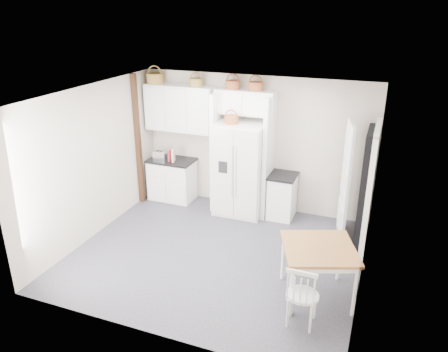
% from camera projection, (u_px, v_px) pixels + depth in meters
% --- Properties ---
extents(floor, '(4.50, 4.50, 0.00)m').
position_uv_depth(floor, '(216.00, 254.00, 7.13)').
color(floor, '#2B2B30').
rests_on(floor, ground).
extents(ceiling, '(4.50, 4.50, 0.00)m').
position_uv_depth(ceiling, '(215.00, 95.00, 6.17)').
color(ceiling, white).
rests_on(ceiling, wall_back).
extents(wall_back, '(4.50, 0.00, 4.50)m').
position_uv_depth(wall_back, '(255.00, 144.00, 8.39)').
color(wall_back, beige).
rests_on(wall_back, floor).
extents(wall_left, '(0.00, 4.00, 4.00)m').
position_uv_depth(wall_left, '(93.00, 162.00, 7.40)').
color(wall_left, beige).
rests_on(wall_left, floor).
extents(wall_right, '(0.00, 4.00, 4.00)m').
position_uv_depth(wall_right, '(370.00, 203.00, 5.90)').
color(wall_right, beige).
rests_on(wall_right, floor).
extents(refrigerator, '(0.92, 0.74, 1.79)m').
position_uv_depth(refrigerator, '(241.00, 169.00, 8.26)').
color(refrigerator, white).
rests_on(refrigerator, floor).
extents(base_cab_left, '(0.89, 0.56, 0.82)m').
position_uv_depth(base_cab_left, '(172.00, 180.00, 9.01)').
color(base_cab_left, white).
rests_on(base_cab_left, floor).
extents(base_cab_right, '(0.46, 0.56, 0.81)m').
position_uv_depth(base_cab_right, '(282.00, 197.00, 8.24)').
color(base_cab_right, white).
rests_on(base_cab_right, floor).
extents(dining_table, '(1.22, 1.22, 0.79)m').
position_uv_depth(dining_table, '(317.00, 272.00, 5.97)').
color(dining_table, brown).
rests_on(dining_table, floor).
extents(windsor_chair, '(0.42, 0.38, 0.85)m').
position_uv_depth(windsor_chair, '(303.00, 295.00, 5.44)').
color(windsor_chair, white).
rests_on(windsor_chair, floor).
extents(counter_left, '(0.93, 0.60, 0.04)m').
position_uv_depth(counter_left, '(171.00, 160.00, 8.85)').
color(counter_left, black).
rests_on(counter_left, base_cab_left).
extents(counter_right, '(0.50, 0.59, 0.04)m').
position_uv_depth(counter_right, '(283.00, 176.00, 8.08)').
color(counter_right, black).
rests_on(counter_right, base_cab_right).
extents(toaster, '(0.27, 0.18, 0.17)m').
position_uv_depth(toaster, '(160.00, 155.00, 8.83)').
color(toaster, silver).
rests_on(toaster, counter_left).
extents(cookbook_red, '(0.06, 0.16, 0.23)m').
position_uv_depth(cookbook_red, '(171.00, 156.00, 8.72)').
color(cookbook_red, '#A62531').
rests_on(cookbook_red, counter_left).
extents(cookbook_cream, '(0.08, 0.18, 0.26)m').
position_uv_depth(cookbook_cream, '(173.00, 155.00, 8.70)').
color(cookbook_cream, beige).
rests_on(cookbook_cream, counter_left).
extents(basket_upper_a, '(0.34, 0.34, 0.19)m').
position_uv_depth(basket_upper_a, '(155.00, 79.00, 8.49)').
color(basket_upper_a, olive).
rests_on(basket_upper_a, upper_cabinet).
extents(basket_upper_c, '(0.26, 0.26, 0.15)m').
position_uv_depth(basket_upper_c, '(196.00, 82.00, 8.20)').
color(basket_upper_c, olive).
rests_on(basket_upper_c, upper_cabinet).
extents(basket_bridge_a, '(0.28, 0.28, 0.15)m').
position_uv_depth(basket_bridge_a, '(233.00, 85.00, 7.96)').
color(basket_bridge_a, brown).
rests_on(basket_bridge_a, bridge_cabinet).
extents(basket_bridge_b, '(0.27, 0.27, 0.16)m').
position_uv_depth(basket_bridge_b, '(256.00, 86.00, 7.81)').
color(basket_bridge_b, brown).
rests_on(basket_bridge_b, bridge_cabinet).
extents(basket_fridge_a, '(0.26, 0.26, 0.14)m').
position_uv_depth(basket_fridge_a, '(231.00, 120.00, 7.87)').
color(basket_fridge_a, brown).
rests_on(basket_fridge_a, refrigerator).
extents(upper_cabinet, '(1.40, 0.34, 0.90)m').
position_uv_depth(upper_cabinet, '(180.00, 108.00, 8.52)').
color(upper_cabinet, white).
rests_on(upper_cabinet, wall_back).
extents(bridge_cabinet, '(1.12, 0.34, 0.45)m').
position_uv_depth(bridge_cabinet, '(246.00, 102.00, 7.98)').
color(bridge_cabinet, white).
rests_on(bridge_cabinet, wall_back).
extents(fridge_panel_left, '(0.08, 0.60, 2.30)m').
position_uv_depth(fridge_panel_left, '(217.00, 152.00, 8.40)').
color(fridge_panel_left, white).
rests_on(fridge_panel_left, floor).
extents(fridge_panel_right, '(0.08, 0.60, 2.30)m').
position_uv_depth(fridge_panel_right, '(269.00, 158.00, 8.06)').
color(fridge_panel_right, white).
rests_on(fridge_panel_right, floor).
extents(trim_post, '(0.09, 0.09, 2.60)m').
position_uv_depth(trim_post, '(138.00, 141.00, 8.56)').
color(trim_post, '#3B1E11').
rests_on(trim_post, floor).
extents(doorway_void, '(0.18, 0.85, 2.05)m').
position_uv_depth(doorway_void, '(366.00, 193.00, 6.90)').
color(doorway_void, black).
rests_on(doorway_void, floor).
extents(door_slab, '(0.21, 0.79, 2.05)m').
position_uv_depth(door_slab, '(345.00, 182.00, 7.31)').
color(door_slab, white).
rests_on(door_slab, floor).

